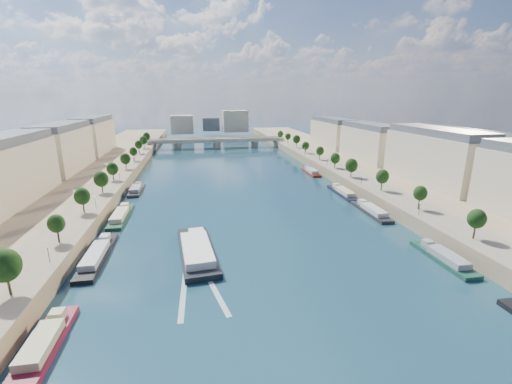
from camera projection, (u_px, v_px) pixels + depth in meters
name	position (u px, v px, depth m)	size (l,w,h in m)	color
ground	(238.00, 192.00, 155.78)	(700.00, 700.00, 0.00)	#0C2537
quay_left	(67.00, 194.00, 142.97)	(44.00, 520.00, 5.00)	#9E8460
quay_right	(384.00, 180.00, 167.23)	(44.00, 520.00, 5.00)	#9E8460
pave_left	(104.00, 187.00, 144.80)	(14.00, 520.00, 0.10)	gray
pave_right	(355.00, 176.00, 164.01)	(14.00, 520.00, 0.10)	gray
trees_left	(109.00, 173.00, 145.55)	(4.80, 268.80, 8.26)	#382B1E
trees_right	(344.00, 161.00, 171.67)	(4.80, 268.80, 8.26)	#382B1E
lamps_left	(109.00, 186.00, 135.34)	(0.36, 200.36, 4.28)	black
lamps_right	(343.00, 169.00, 167.24)	(0.36, 200.36, 4.28)	black
buildings_left	(39.00, 158.00, 148.34)	(16.00, 226.00, 23.20)	beige
buildings_right	(397.00, 147.00, 176.99)	(16.00, 226.00, 23.20)	beige
skyline	(215.00, 123.00, 360.26)	(79.00, 42.00, 22.00)	beige
bridge	(217.00, 142.00, 285.37)	(112.00, 12.00, 8.15)	#C1B79E
tour_barge	(197.00, 251.00, 94.18)	(11.88, 32.11, 4.26)	black
wake	(198.00, 286.00, 78.88)	(10.74, 26.02, 0.04)	silver
moored_barges_left	(96.00, 257.00, 91.11)	(5.00, 156.20, 3.60)	#1A1D39
moored_barges_right	(378.00, 216.00, 122.55)	(5.00, 163.64, 3.60)	black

